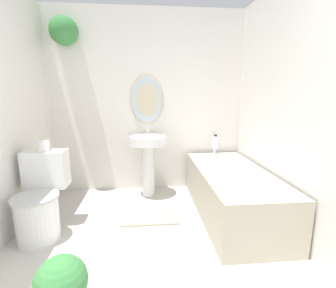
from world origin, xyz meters
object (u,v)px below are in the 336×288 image
at_px(toilet, 41,200).
at_px(toilet_paper_roll, 44,146).
at_px(pedestal_sink, 148,153).
at_px(shampoo_bottle, 215,142).
at_px(bathtub, 232,191).
at_px(potted_plant, 62,288).

height_order(toilet, toilet_paper_roll, toilet_paper_roll).
height_order(pedestal_sink, shampoo_bottle, pedestal_sink).
xyz_separation_m(pedestal_sink, bathtub, (0.91, -0.60, -0.30)).
bearing_deg(shampoo_bottle, pedestal_sink, -171.66).
relative_size(bathtub, shampoo_bottle, 8.46).
relative_size(toilet, potted_plant, 1.79).
height_order(potted_plant, toilet_paper_roll, toilet_paper_roll).
bearing_deg(shampoo_bottle, potted_plant, -126.06).
bearing_deg(bathtub, potted_plant, -139.14).
xyz_separation_m(shampoo_bottle, potted_plant, (-1.42, -1.95, -0.43)).
bearing_deg(toilet, bathtub, 6.59).
bearing_deg(pedestal_sink, toilet, -141.04).
height_order(bathtub, shampoo_bottle, shampoo_bottle).
bearing_deg(bathtub, shampoo_bottle, 89.22).
xyz_separation_m(pedestal_sink, shampoo_bottle, (0.92, 0.13, 0.10)).
distance_m(pedestal_sink, potted_plant, 1.92).
xyz_separation_m(toilet, toilet_paper_roll, (0.00, 0.19, 0.48)).
distance_m(toilet, pedestal_sink, 1.32).
relative_size(toilet, shampoo_bottle, 3.97).
bearing_deg(potted_plant, toilet, 116.88).
relative_size(pedestal_sink, potted_plant, 2.07).
xyz_separation_m(toilet, bathtub, (1.92, 0.22, -0.08)).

